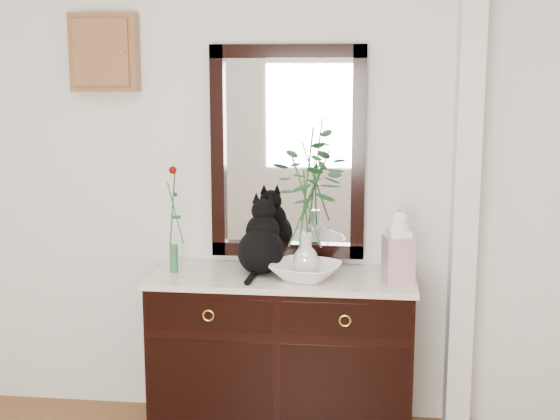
# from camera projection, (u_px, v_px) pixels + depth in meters

# --- Properties ---
(wall_back) EXTENTS (3.60, 0.04, 2.70)m
(wall_back) POSITION_uv_depth(u_px,v_px,m) (269.00, 169.00, 4.07)
(wall_back) COLOR silver
(wall_back) RESTS_ON ground
(pilaster) EXTENTS (0.12, 0.20, 2.70)m
(pilaster) POSITION_uv_depth(u_px,v_px,m) (466.00, 174.00, 3.87)
(pilaster) COLOR silver
(pilaster) RESTS_ON ground
(sideboard) EXTENTS (1.33, 0.52, 0.82)m
(sideboard) POSITION_uv_depth(u_px,v_px,m) (282.00, 346.00, 3.97)
(sideboard) COLOR black
(sideboard) RESTS_ON ground
(wall_mirror) EXTENTS (0.80, 0.06, 1.10)m
(wall_mirror) POSITION_uv_depth(u_px,v_px,m) (288.00, 153.00, 4.03)
(wall_mirror) COLOR black
(wall_mirror) RESTS_ON wall_back
(key_cabinet) EXTENTS (0.35, 0.10, 0.40)m
(key_cabinet) POSITION_uv_depth(u_px,v_px,m) (104.00, 52.00, 4.02)
(key_cabinet) COLOR brown
(key_cabinet) RESTS_ON wall_back
(cat) EXTENTS (0.28, 0.34, 0.38)m
(cat) POSITION_uv_depth(u_px,v_px,m) (261.00, 236.00, 3.91)
(cat) COLOR black
(cat) RESTS_ON sideboard
(lotus_bowl) EXTENTS (0.42, 0.42, 0.08)m
(lotus_bowl) POSITION_uv_depth(u_px,v_px,m) (306.00, 271.00, 3.82)
(lotus_bowl) COLOR white
(lotus_bowl) RESTS_ON sideboard
(vase_branches) EXTENTS (0.39, 0.39, 0.74)m
(vase_branches) POSITION_uv_depth(u_px,v_px,m) (306.00, 201.00, 3.75)
(vase_branches) COLOR silver
(vase_branches) RESTS_ON lotus_bowl
(bud_vase_rose) EXTENTS (0.09, 0.09, 0.55)m
(bud_vase_rose) POSITION_uv_depth(u_px,v_px,m) (173.00, 219.00, 3.91)
(bud_vase_rose) COLOR #306A3F
(bud_vase_rose) RESTS_ON sideboard
(ginger_jar) EXTENTS (0.16, 0.16, 0.36)m
(ginger_jar) POSITION_uv_depth(u_px,v_px,m) (399.00, 246.00, 3.74)
(ginger_jar) COLOR white
(ginger_jar) RESTS_ON sideboard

